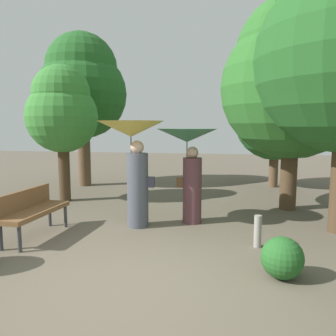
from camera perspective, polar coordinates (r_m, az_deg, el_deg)
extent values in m
plane|color=brown|center=(4.48, -6.60, -18.53)|extent=(40.00, 40.00, 0.00)
cylinder|color=#474C56|center=(6.46, -5.21, -3.80)|extent=(0.41, 0.41, 1.43)
sphere|color=tan|center=(6.35, -5.30, 3.56)|extent=(0.26, 0.26, 0.26)
cylinder|color=#333338|center=(6.41, -6.31, 1.74)|extent=(0.02, 0.02, 0.81)
cone|color=#D8C64C|center=(6.38, -6.38, 6.68)|extent=(1.27, 1.27, 0.30)
cube|color=#333342|center=(6.35, -2.97, -2.41)|extent=(0.14, 0.10, 0.20)
cylinder|color=#563338|center=(6.70, 4.16, -3.87)|extent=(0.38, 0.38, 1.32)
sphere|color=tan|center=(6.60, 4.22, 2.66)|extent=(0.24, 0.24, 0.24)
cylinder|color=#333338|center=(6.64, 3.25, 1.15)|extent=(0.02, 0.02, 0.77)
cone|color=#33724C|center=(6.60, 3.28, 5.59)|extent=(1.19, 1.19, 0.26)
cube|color=brown|center=(6.72, 2.09, -2.47)|extent=(0.14, 0.10, 0.20)
cylinder|color=#38383D|center=(5.72, -24.07, -10.96)|extent=(0.06, 0.06, 0.44)
cylinder|color=#38383D|center=(5.93, -26.73, -10.48)|extent=(0.06, 0.06, 0.44)
cylinder|color=#38383D|center=(6.78, -17.15, -7.84)|extent=(0.06, 0.06, 0.44)
cylinder|color=#38383D|center=(6.96, -19.59, -7.56)|extent=(0.06, 0.06, 0.44)
cube|color=brown|center=(6.27, -21.70, -6.99)|extent=(0.52, 1.52, 0.08)
cube|color=brown|center=(6.37, -23.56, -5.07)|extent=(0.14, 1.50, 0.35)
cylinder|color=brown|center=(11.21, -14.29, 7.13)|extent=(0.40, 0.40, 3.96)
sphere|color=#235B23|center=(11.25, -14.45, 12.17)|extent=(2.82, 2.82, 2.82)
sphere|color=#235B23|center=(11.35, -14.57, 16.15)|extent=(2.26, 2.26, 2.26)
cylinder|color=brown|center=(11.15, 17.78, 4.17)|extent=(0.29, 0.29, 2.85)
sphere|color=#235B23|center=(11.14, 17.92, 7.84)|extent=(2.54, 2.54, 2.54)
sphere|color=#235B23|center=(11.16, 18.04, 10.77)|extent=(2.03, 2.03, 2.03)
cylinder|color=#42301E|center=(8.98, -17.49, 3.70)|extent=(0.29, 0.29, 2.90)
sphere|color=#387F33|center=(8.97, -17.67, 8.32)|extent=(1.81, 1.81, 1.81)
sphere|color=#387F33|center=(9.00, -17.81, 12.01)|extent=(1.45, 1.45, 1.45)
cylinder|color=#4C3823|center=(8.17, 20.27, 6.25)|extent=(0.37, 0.37, 3.74)
sphere|color=#2D6B28|center=(8.22, 20.56, 12.78)|extent=(3.23, 3.23, 3.23)
sphere|color=#2D6B28|center=(8.33, 20.79, 17.91)|extent=(2.58, 2.58, 2.58)
sphere|color=#235B23|center=(4.63, 18.97, -14.35)|extent=(0.54, 0.54, 0.54)
cylinder|color=gray|center=(5.63, 15.11, -10.42)|extent=(0.12, 0.12, 0.52)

